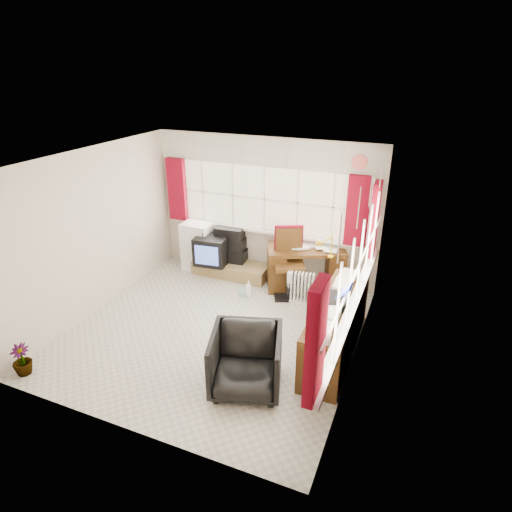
{
  "coord_description": "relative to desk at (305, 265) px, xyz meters",
  "views": [
    {
      "loc": [
        2.56,
        -4.62,
        3.61
      ],
      "look_at": [
        0.43,
        0.55,
        1.05
      ],
      "focal_mm": 30.0,
      "sensor_mm": 36.0,
      "label": 1
    }
  ],
  "objects": [
    {
      "name": "ground",
      "position": [
        -0.83,
        -1.8,
        -0.42
      ],
      "size": [
        4.0,
        4.0,
        0.0
      ],
      "primitive_type": "plane",
      "color": "beige",
      "rests_on": "ground"
    },
    {
      "name": "room_walls",
      "position": [
        -0.83,
        -1.8,
        1.08
      ],
      "size": [
        4.0,
        4.0,
        4.0
      ],
      "color": "beige",
      "rests_on": "ground"
    },
    {
      "name": "window_back",
      "position": [
        -0.83,
        0.14,
        0.53
      ],
      "size": [
        3.7,
        0.12,
        3.6
      ],
      "color": "beige",
      "rests_on": "room_walls"
    },
    {
      "name": "window_right",
      "position": [
        1.11,
        -1.8,
        0.53
      ],
      "size": [
        0.12,
        3.7,
        3.6
      ],
      "color": "beige",
      "rests_on": "room_walls"
    },
    {
      "name": "curtains",
      "position": [
        0.09,
        -0.88,
        1.04
      ],
      "size": [
        3.83,
        3.83,
        1.15
      ],
      "color": "maroon",
      "rests_on": "room_walls"
    },
    {
      "name": "overhead_cabinets",
      "position": [
        0.15,
        -0.82,
        1.83
      ],
      "size": [
        3.98,
        3.98,
        0.48
      ],
      "color": "silver",
      "rests_on": "room_walls"
    },
    {
      "name": "desk",
      "position": [
        0.0,
        0.0,
        0.0
      ],
      "size": [
        1.44,
        1.09,
        0.79
      ],
      "color": "#4D2C12",
      "rests_on": "ground"
    },
    {
      "name": "desk_lamp",
      "position": [
        0.46,
        -0.22,
        0.6
      ],
      "size": [
        0.16,
        0.15,
        0.39
      ],
      "color": "yellow",
      "rests_on": "desk"
    },
    {
      "name": "task_chair",
      "position": [
        -0.22,
        -0.28,
        0.2
      ],
      "size": [
        0.65,
        0.66,
        1.16
      ],
      "color": "black",
      "rests_on": "ground"
    },
    {
      "name": "office_chair",
      "position": [
        0.07,
        -2.71,
        -0.03
      ],
      "size": [
        1.03,
        1.05,
        0.77
      ],
      "primitive_type": "imported",
      "rotation": [
        0.0,
        0.0,
        0.3
      ],
      "color": "black",
      "rests_on": "ground"
    },
    {
      "name": "radiator",
      "position": [
        0.13,
        -0.59,
        -0.18
      ],
      "size": [
        0.39,
        0.18,
        0.57
      ],
      "color": "white",
      "rests_on": "ground"
    },
    {
      "name": "credenza",
      "position": [
        0.89,
        -1.6,
        -0.02
      ],
      "size": [
        0.5,
        2.0,
        0.85
      ],
      "color": "#4D2C12",
      "rests_on": "ground"
    },
    {
      "name": "file_tray",
      "position": [
        0.92,
        -1.65,
        0.4
      ],
      "size": [
        0.39,
        0.45,
        0.13
      ],
      "primitive_type": "cube",
      "rotation": [
        0.0,
        0.0,
        0.27
      ],
      "color": "black",
      "rests_on": "credenza"
    },
    {
      "name": "tv_bench",
      "position": [
        -1.38,
        -0.08,
        -0.29
      ],
      "size": [
        1.4,
        0.5,
        0.25
      ],
      "primitive_type": "cube",
      "color": "#A48152",
      "rests_on": "ground"
    },
    {
      "name": "crt_tv",
      "position": [
        -1.69,
        -0.21,
        0.09
      ],
      "size": [
        0.61,
        0.58,
        0.51
      ],
      "color": "black",
      "rests_on": "tv_bench"
    },
    {
      "name": "hifi_stack",
      "position": [
        -1.45,
        0.06,
        0.13
      ],
      "size": [
        0.64,
        0.43,
        0.64
      ],
      "color": "black",
      "rests_on": "tv_bench"
    },
    {
      "name": "mini_fridge",
      "position": [
        -2.07,
        -0.0,
        0.04
      ],
      "size": [
        0.55,
        0.56,
        0.91
      ],
      "color": "white",
      "rests_on": "ground"
    },
    {
      "name": "spray_bottle_a",
      "position": [
        -0.78,
        -0.67,
        -0.28
      ],
      "size": [
        0.15,
        0.15,
        0.28
      ],
      "primitive_type": "imported",
      "rotation": [
        0.0,
        0.0,
        0.52
      ],
      "color": "white",
      "rests_on": "ground"
    },
    {
      "name": "spray_bottle_b",
      "position": [
        -0.87,
        -0.75,
        -0.33
      ],
      "size": [
        0.09,
        0.09,
        0.17
      ],
      "primitive_type": "imported",
      "rotation": [
        0.0,
        0.0,
        -0.13
      ],
      "color": "#81C0BD",
      "rests_on": "ground"
    },
    {
      "name": "flower_vase",
      "position": [
        -2.62,
        -3.55,
        -0.21
      ],
      "size": [
        0.31,
        0.31,
        0.42
      ],
      "primitive_type": "imported",
      "rotation": [
        0.0,
        0.0,
        0.4
      ],
      "color": "black",
      "rests_on": "ground"
    }
  ]
}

